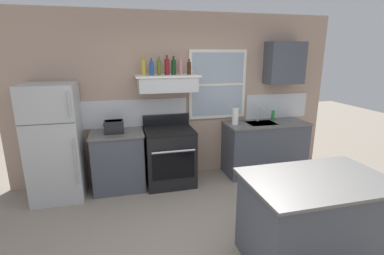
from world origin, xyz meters
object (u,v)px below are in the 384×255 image
Objects in this scene: bottle_dark_green_wine at (174,67)px; bottle_rose_pink at (181,66)px; refrigerator at (55,142)px; bottle_olive_oil_square at (159,67)px; kitchen_island at (314,220)px; bottle_red_label_wine at (167,67)px; stove_range at (170,156)px; toaster at (114,127)px; bottle_blue_liqueur at (152,68)px; dish_soap_bottle at (273,115)px; paper_towel_roll at (235,117)px; bottle_champagne_gold_foil at (144,67)px; bottle_brown_stout at (189,68)px.

bottle_dark_green_wine is 0.12m from bottle_rose_pink.
bottle_olive_oil_square is at bearing 3.22° from refrigerator.
bottle_olive_oil_square is 0.19× the size of kitchen_island.
bottle_red_label_wine is 0.21× the size of kitchen_island.
bottle_rose_pink is at bearing 33.56° from stove_range.
bottle_red_label_wine is 0.99× the size of bottle_rose_pink.
toaster is at bearing -172.62° from bottle_red_label_wine.
dish_soap_bottle is (2.11, 0.08, -0.85)m from bottle_blue_liqueur.
stove_range is at bearing 0.80° from refrigerator.
bottle_red_label_wine is at bearing 175.91° from paper_towel_roll.
dish_soap_bottle is at bearing 2.12° from bottle_olive_oil_square.
refrigerator is at bearing -176.60° from bottle_blue_liqueur.
bottle_olive_oil_square is (1.53, 0.09, 1.02)m from refrigerator.
stove_range is at bearing -146.44° from bottle_rose_pink.
bottle_red_label_wine reaches higher than toaster.
refrigerator is 2.78m from paper_towel_roll.
bottle_red_label_wine is 0.23m from bottle_rose_pink.
bottle_dark_green_wine reaches higher than bottle_blue_liqueur.
kitchen_island is (-0.04, -2.15, -0.59)m from paper_towel_roll.
bottle_olive_oil_square reaches higher than bottle_blue_liqueur.
bottle_red_label_wine is (0.35, 0.00, 0.00)m from bottle_champagne_gold_foil.
stove_range is 1.40m from bottle_olive_oil_square.
toaster is 1.44m from bottle_brown_stout.
stove_range is at bearing -94.19° from bottle_red_label_wine.
bottle_brown_stout is at bearing 177.14° from paper_towel_roll.
bottle_brown_stout reaches higher than paper_towel_roll.
bottle_blue_liqueur is 0.85× the size of bottle_rose_pink.
paper_towel_roll is at bearing -4.09° from bottle_red_label_wine.
paper_towel_roll is at bearing -4.64° from bottle_dark_green_wine.
refrigerator is at bearing -177.79° from toaster.
kitchen_island is at bearing -57.30° from bottle_champagne_gold_foil.
bottle_dark_green_wine reaches higher than bottle_brown_stout.
bottle_red_label_wine reaches higher than bottle_champagne_gold_foil.
bottle_blue_liqueur is 1.58m from paper_towel_roll.
bottle_olive_oil_square is at bearing 119.02° from kitchen_island.
bottle_rose_pink is (1.88, 0.18, 1.03)m from refrigerator.
kitchen_island is at bearing -62.77° from stove_range.
bottle_dark_green_wine is (0.94, 0.11, 0.85)m from toaster.
dish_soap_bottle is at bearing 4.18° from stove_range.
bottle_blue_liqueur is at bearing -168.80° from bottle_rose_pink.
bottle_blue_liqueur is at bearing 178.98° from paper_towel_roll.
bottle_rose_pink reaches higher than refrigerator.
bottle_olive_oil_square is at bearing -165.63° from bottle_rose_pink.
bottle_olive_oil_square is 0.14m from bottle_red_label_wine.
bottle_blue_liqueur is 0.47m from bottle_rose_pink.
bottle_dark_green_wine is (0.34, 0.06, 0.01)m from bottle_blue_liqueur.
toaster is at bearing -167.80° from bottle_champagne_gold_foil.
bottle_champagne_gold_foil is 1.24× the size of bottle_brown_stout.
bottle_rose_pink is at bearing 15.72° from bottle_dark_green_wine.
bottle_brown_stout is (1.99, 0.10, 1.01)m from refrigerator.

